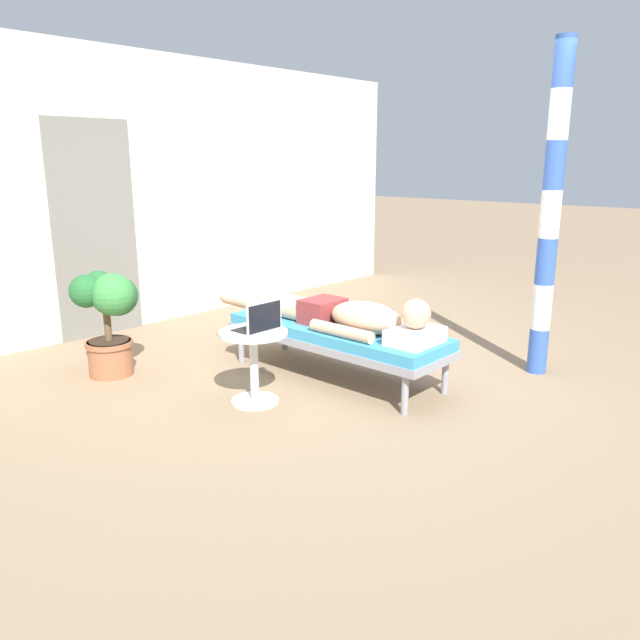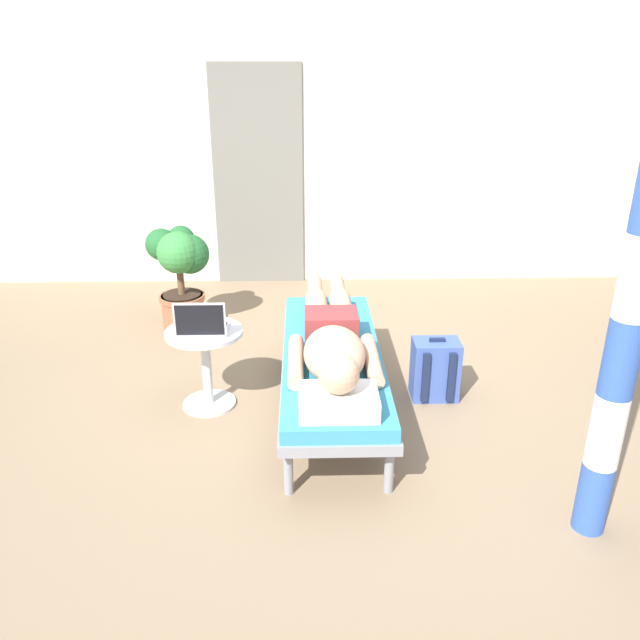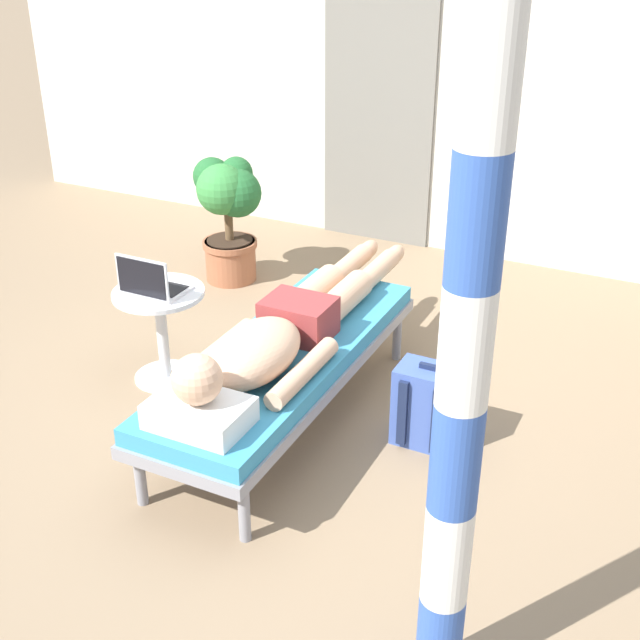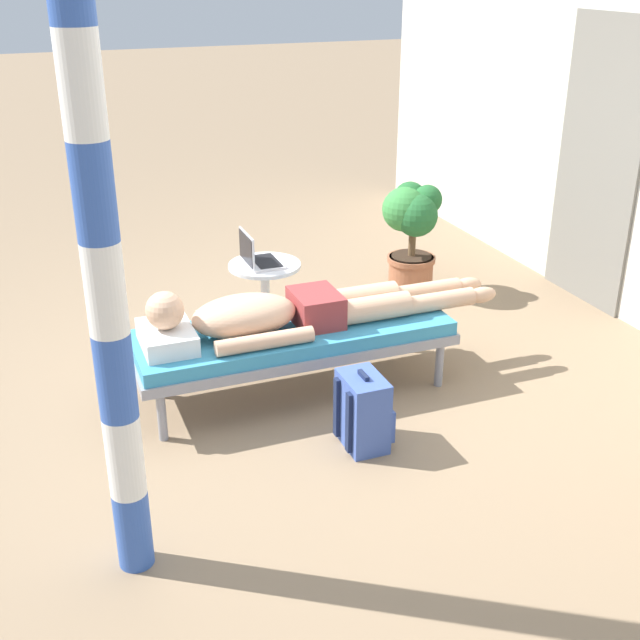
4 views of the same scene
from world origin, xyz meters
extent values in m
plane|color=#8C7256|center=(0.00, 0.00, 0.00)|extent=(40.00, 40.00, 0.00)
cube|color=slate|center=(-0.60, 2.61, 1.02)|extent=(0.84, 0.03, 2.04)
cylinder|color=gray|center=(-0.27, 0.93, 0.14)|extent=(0.05, 0.05, 0.28)
cylinder|color=gray|center=(0.24, 0.93, 0.14)|extent=(0.05, 0.05, 0.28)
cylinder|color=gray|center=(-0.27, -0.74, 0.14)|extent=(0.05, 0.05, 0.28)
cylinder|color=gray|center=(0.24, -0.74, 0.14)|extent=(0.05, 0.05, 0.28)
cube|color=gray|center=(-0.01, 0.10, 0.31)|extent=(0.62, 1.87, 0.06)
cube|color=teal|center=(-0.01, 0.10, 0.38)|extent=(0.59, 1.83, 0.08)
cube|color=white|center=(-0.01, -0.63, 0.47)|extent=(0.40, 0.28, 0.11)
sphere|color=#D8A884|center=(-0.01, -0.63, 0.64)|extent=(0.21, 0.21, 0.21)
ellipsoid|color=#D8A884|center=(-0.01, -0.19, 0.54)|extent=(0.35, 0.60, 0.23)
cylinder|color=#D8A884|center=(-0.23, -0.14, 0.46)|extent=(0.09, 0.55, 0.09)
cylinder|color=#D8A884|center=(0.21, -0.14, 0.46)|extent=(0.09, 0.55, 0.09)
cube|color=maroon|center=(-0.01, 0.24, 0.52)|extent=(0.33, 0.26, 0.19)
cylinder|color=#D8A884|center=(-0.10, 0.58, 0.49)|extent=(0.15, 0.42, 0.15)
cylinder|color=#D8A884|center=(-0.10, 1.01, 0.47)|extent=(0.11, 0.44, 0.11)
ellipsoid|color=#D8A884|center=(-0.10, 1.30, 0.47)|extent=(0.09, 0.20, 0.10)
cylinder|color=#D8A884|center=(0.07, 0.58, 0.49)|extent=(0.15, 0.42, 0.15)
cylinder|color=#D8A884|center=(0.07, 1.01, 0.47)|extent=(0.11, 0.44, 0.11)
ellipsoid|color=#D8A884|center=(0.07, 1.30, 0.47)|extent=(0.09, 0.20, 0.10)
cylinder|color=silver|center=(-0.80, 0.17, 0.01)|extent=(0.34, 0.34, 0.02)
cylinder|color=silver|center=(-0.80, 0.17, 0.26)|extent=(0.06, 0.06, 0.48)
cylinder|color=silver|center=(-0.80, 0.17, 0.51)|extent=(0.48, 0.48, 0.02)
cube|color=silver|center=(-0.80, 0.17, 0.53)|extent=(0.31, 0.22, 0.02)
cube|color=black|center=(-0.80, 0.18, 0.54)|extent=(0.27, 0.15, 0.00)
cube|color=silver|center=(-0.80, 0.06, 0.64)|extent=(0.31, 0.01, 0.21)
cube|color=black|center=(-0.80, 0.05, 0.64)|extent=(0.29, 0.00, 0.19)
cube|color=#3F59A5|center=(0.67, 0.24, 0.20)|extent=(0.30, 0.20, 0.40)
cube|color=#3F59A5|center=(0.67, 0.36, 0.13)|extent=(0.23, 0.04, 0.18)
cube|color=#192342|center=(0.58, 0.13, 0.20)|extent=(0.04, 0.02, 0.34)
cube|color=#192342|center=(0.75, 0.13, 0.20)|extent=(0.04, 0.02, 0.34)
cube|color=#192342|center=(0.67, 0.24, 0.41)|extent=(0.10, 0.02, 0.02)
cylinder|color=#9E5B3D|center=(-1.18, 1.46, 0.14)|extent=(0.34, 0.34, 0.28)
cylinder|color=#9E5B3D|center=(-1.18, 1.46, 0.26)|extent=(0.37, 0.37, 0.04)
cylinder|color=#332319|center=(-1.18, 1.46, 0.29)|extent=(0.31, 0.31, 0.01)
cylinder|color=brown|center=(-1.18, 1.46, 0.44)|extent=(0.06, 0.06, 0.31)
sphere|color=#23602D|center=(-1.09, 1.44, 0.63)|extent=(0.32, 0.32, 0.32)
sphere|color=#23602D|center=(-1.17, 1.57, 0.72)|extent=(0.22, 0.22, 0.22)
sphere|color=#23602D|center=(-1.31, 1.50, 0.70)|extent=(0.25, 0.25, 0.25)
sphere|color=#38843D|center=(-1.16, 1.37, 0.67)|extent=(0.33, 0.33, 0.33)
cylinder|color=#3359B2|center=(1.17, -1.03, 0.18)|extent=(0.15, 0.15, 0.36)
cylinder|color=white|center=(1.17, -1.03, 0.54)|extent=(0.15, 0.15, 0.36)
cylinder|color=#3359B2|center=(1.17, -1.03, 0.90)|extent=(0.15, 0.15, 0.36)
cylinder|color=white|center=(1.17, -1.03, 1.27)|extent=(0.15, 0.15, 0.36)
cylinder|color=#3359B2|center=(1.17, -1.03, 1.63)|extent=(0.15, 0.15, 0.36)
cylinder|color=white|center=(1.17, -1.03, 1.99)|extent=(0.15, 0.15, 0.36)
camera|label=1|loc=(-3.56, -2.95, 1.68)|focal=34.97mm
camera|label=2|loc=(-0.18, -3.42, 2.09)|focal=35.60mm
camera|label=3|loc=(1.68, -2.96, 2.34)|focal=46.79mm
camera|label=4|loc=(4.00, -1.29, 2.37)|focal=45.39mm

